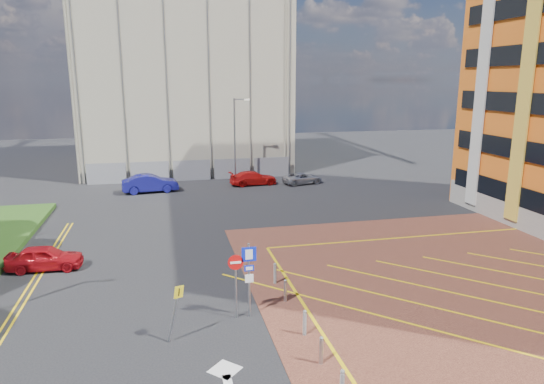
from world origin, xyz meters
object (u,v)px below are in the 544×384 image
object	(u,v)px
car_blue_back	(150,183)
car_silver_back	(303,178)
car_red_back	(253,178)
car_red_left	(45,258)
lamp_back	(236,137)
sign_cluster	(244,273)
warning_sign	(176,306)

from	to	relation	value
car_blue_back	car_silver_back	size ratio (longest dim) A/B	1.25
car_red_back	car_blue_back	bearing A→B (deg)	90.40
car_red_left	car_red_back	size ratio (longest dim) A/B	0.84
lamp_back	sign_cluster	bearing A→B (deg)	-97.97
car_blue_back	car_red_left	bearing A→B (deg)	157.60
warning_sign	sign_cluster	bearing A→B (deg)	25.41
sign_cluster	car_red_back	xyz separation A→B (m)	(5.19, 25.61, -1.31)
sign_cluster	car_red_left	world-z (taller)	sign_cluster
car_red_left	car_red_back	xyz separation A→B (m)	(14.42, 18.17, 0.01)
car_blue_back	car_red_back	xyz separation A→B (m)	(9.40, 1.01, -0.14)
lamp_back	car_red_left	distance (m)	23.80
car_silver_back	warning_sign	bearing A→B (deg)	140.79
warning_sign	car_red_left	distance (m)	10.90
lamp_back	car_blue_back	xyz separation A→B (m)	(-7.99, -2.42, -3.57)
warning_sign	car_silver_back	world-z (taller)	warning_sign
sign_cluster	car_blue_back	distance (m)	24.98
sign_cluster	car_silver_back	bearing A→B (deg)	68.53
car_red_back	car_silver_back	bearing A→B (deg)	-103.22
sign_cluster	warning_sign	bearing A→B (deg)	-154.59
sign_cluster	car_silver_back	distance (m)	26.90
sign_cluster	lamp_back	bearing A→B (deg)	82.03
car_red_back	car_silver_back	distance (m)	4.68
lamp_back	car_red_back	distance (m)	4.21
lamp_back	car_red_back	size ratio (longest dim) A/B	1.80
car_red_back	lamp_back	bearing A→B (deg)	39.16
sign_cluster	car_red_left	bearing A→B (deg)	141.15
car_silver_back	car_red_back	bearing A→B (deg)	68.97
car_red_left	sign_cluster	bearing A→B (deg)	-125.84
sign_cluster	car_silver_back	world-z (taller)	sign_cluster
car_red_back	car_silver_back	size ratio (longest dim) A/B	1.16
lamp_back	car_red_back	bearing A→B (deg)	-45.08
sign_cluster	warning_sign	xyz separation A→B (m)	(-2.81, -1.34, -0.52)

